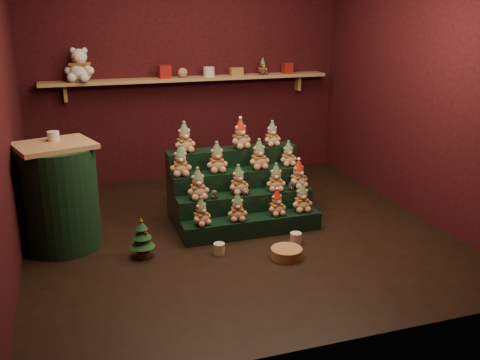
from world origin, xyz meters
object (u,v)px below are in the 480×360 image
object	(u,v)px
snow_globe_c	(291,186)
snow_globe_a	(214,194)
mug_right	(296,238)
mug_left	(219,249)
riser_tier_front	(252,226)
mini_christmas_tree	(142,238)
side_table	(60,196)
brown_bear	(263,67)
snow_globe_b	(246,191)
white_bear	(79,60)
wicker_basket	(286,253)

from	to	relation	value
snow_globe_c	snow_globe_a	bearing A→B (deg)	180.00
snow_globe_c	mug_right	world-z (taller)	snow_globe_c
mug_left	riser_tier_front	bearing A→B (deg)	36.91
mini_christmas_tree	mug_right	world-z (taller)	mini_christmas_tree
snow_globe_a	side_table	distance (m)	1.44
side_table	brown_bear	size ratio (longest dim) A/B	5.01
snow_globe_c	mug_right	bearing A→B (deg)	-107.60
brown_bear	snow_globe_b	bearing A→B (deg)	-128.59
snow_globe_c	snow_globe_b	bearing A→B (deg)	180.00
mini_christmas_tree	mug_left	xyz separation A→B (m)	(0.67, -0.16, -0.13)
riser_tier_front	brown_bear	distance (m)	2.51
snow_globe_b	side_table	xyz separation A→B (m)	(-1.76, 0.14, 0.09)
snow_globe_b	mug_right	bearing A→B (deg)	-56.07
snow_globe_b	mug_right	distance (m)	0.69
mini_christmas_tree	white_bear	xyz separation A→B (m)	(-0.34, 2.13, 1.38)
mug_right	riser_tier_front	bearing A→B (deg)	133.96
snow_globe_c	riser_tier_front	bearing A→B (deg)	-161.53
wicker_basket	mug_right	bearing A→B (deg)	51.03
white_bear	mug_right	bearing A→B (deg)	-30.86
riser_tier_front	snow_globe_c	distance (m)	0.60
wicker_basket	brown_bear	distance (m)	2.97
snow_globe_c	wicker_basket	bearing A→B (deg)	-115.67
mug_left	wicker_basket	bearing A→B (deg)	-24.87
snow_globe_c	white_bear	xyz separation A→B (m)	(-1.92, 1.80, 1.16)
side_table	brown_bear	world-z (taller)	brown_bear
mug_right	snow_globe_a	bearing A→B (deg)	143.23
wicker_basket	riser_tier_front	bearing A→B (deg)	102.01
side_table	brown_bear	bearing A→B (deg)	15.09
snow_globe_b	riser_tier_front	bearing A→B (deg)	-86.38
riser_tier_front	mug_left	xyz separation A→B (m)	(-0.43, -0.32, -0.04)
mini_christmas_tree	brown_bear	size ratio (longest dim) A/B	1.91
mug_right	wicker_basket	bearing A→B (deg)	-128.97
riser_tier_front	wicker_basket	world-z (taller)	riser_tier_front
riser_tier_front	mini_christmas_tree	distance (m)	1.11
white_bear	brown_bear	world-z (taller)	white_bear
mug_left	mug_right	bearing A→B (deg)	-0.83
white_bear	snow_globe_b	bearing A→B (deg)	-29.95
side_table	wicker_basket	distance (m)	2.13
mug_left	brown_bear	bearing A→B (deg)	61.28
mug_left	snow_globe_c	bearing A→B (deg)	27.99
snow_globe_b	white_bear	bearing A→B (deg)	128.38
snow_globe_c	side_table	world-z (taller)	side_table
brown_bear	wicker_basket	bearing A→B (deg)	-119.17
snow_globe_c	wicker_basket	distance (m)	0.90
riser_tier_front	mug_right	distance (m)	0.47
wicker_basket	white_bear	size ratio (longest dim) A/B	0.58
wicker_basket	white_bear	xyz separation A→B (m)	(-1.56, 2.54, 1.52)
brown_bear	riser_tier_front	bearing A→B (deg)	-126.54
mug_left	side_table	bearing A→B (deg)	154.93
mini_christmas_tree	wicker_basket	world-z (taller)	mini_christmas_tree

